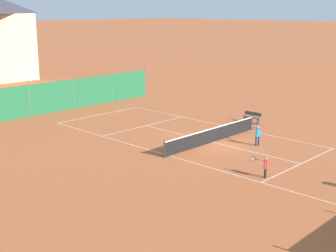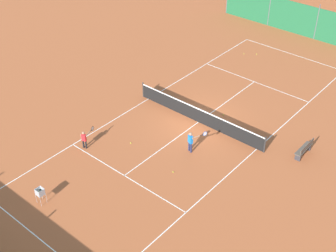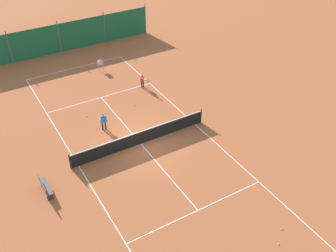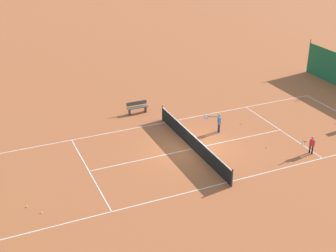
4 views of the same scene
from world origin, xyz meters
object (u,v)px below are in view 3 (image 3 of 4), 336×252
tennis_ball_mid_court (278,244)px  tennis_ball_by_net_left (282,229)px  tennis_ball_by_net_right (87,116)px  ball_hopper (100,63)px  player_far_baseline (143,80)px  courtside_bench (45,186)px  tennis_ball_alley_right (142,162)px  player_far_service (103,120)px  tennis_ball_service_box (134,105)px  tennis_net (140,137)px

tennis_ball_mid_court → tennis_ball_by_net_left: 0.95m
tennis_ball_by_net_right → tennis_ball_by_net_left: bearing=108.2°
tennis_ball_by_net_right → ball_hopper: ball_hopper is taller
tennis_ball_by_net_right → player_far_baseline: bearing=-163.5°
tennis_ball_by_net_right → courtside_bench: 7.34m
tennis_ball_alley_right → tennis_ball_mid_court: size_ratio=1.00×
player_far_service → tennis_ball_service_box: size_ratio=19.50×
tennis_ball_by_net_left → player_far_service: bearing=-70.7°
tennis_net → player_far_service: bearing=-61.4°
player_far_baseline → tennis_ball_by_net_left: (0.52, 15.59, -0.62)m
tennis_net → tennis_ball_mid_court: 10.29m
tennis_net → courtside_bench: 6.45m
player_far_service → courtside_bench: size_ratio=0.86×
ball_hopper → tennis_ball_mid_court: bearing=91.2°
player_far_service → tennis_ball_by_net_right: size_ratio=19.50×
tennis_ball_alley_right → tennis_ball_by_net_left: bearing=114.2°
player_far_baseline → tennis_ball_by_net_left: player_far_baseline is taller
ball_hopper → player_far_baseline: bearing=111.5°
player_far_baseline → tennis_ball_alley_right: size_ratio=16.81×
player_far_service → tennis_ball_by_net_right: bearing=-78.8°
tennis_ball_service_box → tennis_ball_mid_court: 14.28m
player_far_service → tennis_ball_mid_court: bearing=105.3°
tennis_ball_alley_right → tennis_ball_by_net_right: size_ratio=1.00×
tennis_net → ball_hopper: 10.53m
tennis_net → player_far_baseline: (-3.35, -6.09, 0.15)m
tennis_net → tennis_ball_service_box: tennis_net is taller
player_far_baseline → tennis_ball_service_box: player_far_baseline is taller
tennis_net → tennis_ball_by_net_right: (1.79, -4.57, -0.47)m
tennis_ball_mid_court → courtside_bench: bearing=-46.6°
tennis_ball_alley_right → ball_hopper: 12.24m
player_far_baseline → player_far_service: size_ratio=0.86×
tennis_ball_mid_court → courtside_bench: courtside_bench is taller
tennis_net → tennis_ball_alley_right: bearing=65.7°
tennis_ball_alley_right → tennis_ball_by_net_left: same height
ball_hopper → tennis_net: bearing=80.9°
tennis_ball_service_box → tennis_ball_by_net_left: same height
tennis_net → tennis_ball_by_net_left: bearing=106.6°
courtside_bench → tennis_ball_service_box: bearing=-146.2°
ball_hopper → tennis_ball_by_net_right: bearing=59.4°
tennis_ball_service_box → tennis_ball_by_net_left: 13.75m
player_far_baseline → tennis_ball_service_box: size_ratio=16.81×
tennis_ball_alley_right → courtside_bench: bearing=-4.3°
player_far_baseline → courtside_bench: bearing=36.8°
tennis_ball_by_net_left → courtside_bench: (9.18, -8.34, 0.42)m
player_far_service → ball_hopper: (-3.04, -7.86, -0.10)m
player_far_baseline → tennis_ball_by_net_right: (5.14, 1.52, -0.62)m
tennis_net → player_far_service: size_ratio=7.13×
tennis_net → tennis_ball_by_net_left: tennis_net is taller
player_far_service → courtside_bench: bearing=36.8°
tennis_net → tennis_ball_by_net_right: 4.93m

